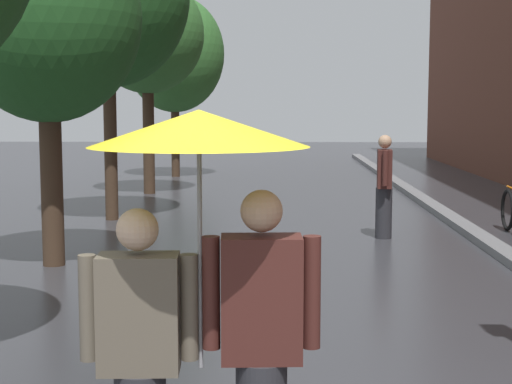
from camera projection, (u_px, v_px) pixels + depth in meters
The scene contains 6 objects.
kerb_strip at pixel (464, 226), 13.15m from camera, with size 0.30×36.00×0.12m, color slate.
street_tree_1 at pixel (47, 18), 9.95m from camera, with size 2.41×2.41×4.56m.
street_tree_3 at pixel (147, 35), 18.08m from camera, with size 2.64×2.64×5.09m.
street_tree_4 at pixel (174, 54), 22.38m from camera, with size 2.86×2.86×5.19m.
couple_under_umbrella at pixel (201, 256), 3.86m from camera, with size 1.20×1.09×2.09m.
pedestrian_walking_midground at pixel (384, 186), 12.27m from camera, with size 0.26×0.59×1.63m.
Camera 1 is at (0.04, -3.09, 2.12)m, focal length 54.94 mm.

